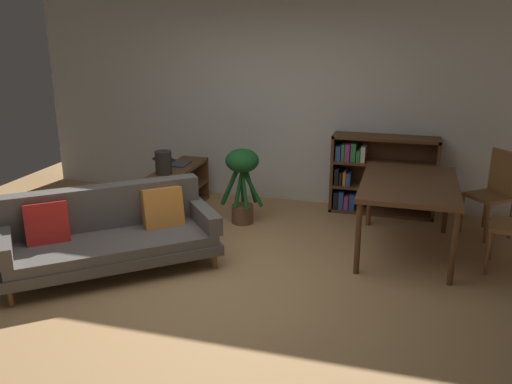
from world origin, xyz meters
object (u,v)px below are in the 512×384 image
(fabric_couch, at_px, (110,232))
(dining_table, at_px, (409,188))
(desk_speaker, at_px, (164,163))
(potted_floor_plant, at_px, (242,176))
(bookshelf, at_px, (375,174))
(media_console, at_px, (179,189))
(open_laptop, at_px, (174,162))
(dining_chair_far, at_px, (495,189))

(fabric_couch, relative_size, dining_table, 1.43)
(desk_speaker, bearing_deg, fabric_couch, -86.94)
(potted_floor_plant, height_order, bookshelf, bookshelf)
(potted_floor_plant, relative_size, bookshelf, 0.71)
(media_console, distance_m, potted_floor_plant, 0.98)
(dining_table, bearing_deg, bookshelf, 108.92)
(open_laptop, xyz_separation_m, potted_floor_plant, (1.03, -0.33, -0.01))
(desk_speaker, xyz_separation_m, dining_table, (2.84, -0.21, -0.01))
(dining_chair_far, bearing_deg, potted_floor_plant, -171.25)
(open_laptop, xyz_separation_m, dining_table, (2.92, -0.67, 0.10))
(potted_floor_plant, relative_size, dining_table, 0.63)
(media_console, xyz_separation_m, open_laptop, (-0.11, 0.13, 0.31))
(dining_table, relative_size, bookshelf, 1.12)
(fabric_couch, height_order, potted_floor_plant, potted_floor_plant)
(open_laptop, bearing_deg, fabric_couch, -85.26)
(dining_table, xyz_separation_m, dining_chair_far, (0.93, 0.77, -0.17))
(media_console, distance_m, dining_chair_far, 3.75)
(fabric_couch, xyz_separation_m, dining_chair_far, (3.69, 1.97, 0.16))
(media_console, distance_m, open_laptop, 0.36)
(fabric_couch, distance_m, desk_speaker, 1.45)
(fabric_couch, bearing_deg, open_laptop, 94.74)
(dining_chair_far, bearing_deg, media_console, -176.39)
(fabric_couch, distance_m, dining_chair_far, 4.19)
(dining_table, distance_m, dining_chair_far, 1.22)
(fabric_couch, xyz_separation_m, open_laptop, (-0.16, 1.87, 0.23))
(desk_speaker, xyz_separation_m, potted_floor_plant, (0.95, 0.13, -0.13))
(media_console, height_order, potted_floor_plant, potted_floor_plant)
(dining_chair_far, bearing_deg, open_laptop, -178.48)
(fabric_couch, distance_m, potted_floor_plant, 1.78)
(media_console, height_order, open_laptop, open_laptop)
(open_laptop, distance_m, desk_speaker, 0.49)
(open_laptop, height_order, potted_floor_plant, potted_floor_plant)
(open_laptop, relative_size, potted_floor_plant, 0.48)
(dining_table, height_order, dining_chair_far, dining_chair_far)
(open_laptop, distance_m, potted_floor_plant, 1.08)
(media_console, xyz_separation_m, desk_speaker, (-0.03, -0.33, 0.43))
(media_console, distance_m, bookshelf, 2.50)
(open_laptop, bearing_deg, media_console, -49.69)
(fabric_couch, height_order, bookshelf, bookshelf)
(potted_floor_plant, bearing_deg, bookshelf, 30.10)
(desk_speaker, bearing_deg, open_laptop, 99.77)
(desk_speaker, relative_size, bookshelf, 0.22)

